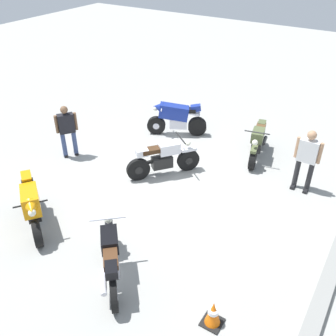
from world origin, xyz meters
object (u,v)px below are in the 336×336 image
(motorcycle_black_cruiser, at_px, (111,257))
(person_in_black_shirt, at_px, (67,129))
(motorcycle_olive_vintage, at_px, (258,142))
(traffic_cone, at_px, (213,313))
(person_in_white_shirt, at_px, (307,157))
(motorcycle_silver_cruiser, at_px, (163,158))
(motorcycle_orange_sportbike, at_px, (32,205))
(motorcycle_blue_sportbike, at_px, (176,118))

(motorcycle_black_cruiser, relative_size, person_in_black_shirt, 1.01)
(motorcycle_olive_vintage, relative_size, person_in_black_shirt, 1.20)
(person_in_black_shirt, distance_m, traffic_cone, 6.81)
(person_in_white_shirt, relative_size, traffic_cone, 3.21)
(motorcycle_silver_cruiser, bearing_deg, traffic_cone, -98.43)
(motorcycle_black_cruiser, bearing_deg, motorcycle_orange_sportbike, 42.52)
(motorcycle_olive_vintage, height_order, traffic_cone, motorcycle_olive_vintage)
(motorcycle_silver_cruiser, height_order, motorcycle_orange_sportbike, motorcycle_orange_sportbike)
(person_in_black_shirt, xyz_separation_m, traffic_cone, (2.83, 6.16, -0.65))
(motorcycle_silver_cruiser, height_order, motorcycle_olive_vintage, motorcycle_silver_cruiser)
(motorcycle_olive_vintage, bearing_deg, person_in_black_shirt, -70.33)
(motorcycle_olive_vintage, bearing_deg, motorcycle_orange_sportbike, -41.37)
(person_in_white_shirt, xyz_separation_m, traffic_cone, (4.85, -0.15, -0.71))
(motorcycle_black_cruiser, height_order, motorcycle_silver_cruiser, same)
(motorcycle_blue_sportbike, xyz_separation_m, motorcycle_silver_cruiser, (2.26, 0.95, -0.07))
(motorcycle_orange_sportbike, xyz_separation_m, person_in_black_shirt, (-2.71, -1.57, 0.32))
(person_in_white_shirt, bearing_deg, motorcycle_olive_vintage, -119.15)
(motorcycle_black_cruiser, relative_size, motorcycle_silver_cruiser, 0.95)
(motorcycle_blue_sportbike, xyz_separation_m, traffic_cone, (5.74, 4.22, -0.33))
(person_in_white_shirt, bearing_deg, motorcycle_orange_sportbike, -44.27)
(motorcycle_silver_cruiser, xyz_separation_m, motorcycle_orange_sportbike, (3.35, -1.33, 0.07))
(motorcycle_black_cruiser, relative_size, motorcycle_orange_sportbike, 0.96)
(motorcycle_blue_sportbike, relative_size, motorcycle_silver_cruiser, 1.05)
(person_in_black_shirt, bearing_deg, traffic_cone, -169.21)
(motorcycle_black_cruiser, distance_m, motorcycle_olive_vintage, 5.92)
(motorcycle_silver_cruiser, height_order, person_in_black_shirt, person_in_black_shirt)
(motorcycle_olive_vintage, bearing_deg, motorcycle_blue_sportbike, -101.58)
(motorcycle_blue_sportbike, bearing_deg, motorcycle_black_cruiser, 80.71)
(motorcycle_black_cruiser, distance_m, person_in_white_shirt, 5.48)
(motorcycle_orange_sportbike, height_order, person_in_white_shirt, person_in_white_shirt)
(motorcycle_blue_sportbike, distance_m, motorcycle_silver_cruiser, 2.46)
(person_in_black_shirt, bearing_deg, motorcycle_silver_cruiser, -132.10)
(motorcycle_orange_sportbike, bearing_deg, motorcycle_olive_vintage, 96.67)
(motorcycle_olive_vintage, bearing_deg, motorcycle_black_cruiser, -18.89)
(motorcycle_silver_cruiser, xyz_separation_m, traffic_cone, (3.47, 3.27, -0.26))
(motorcycle_black_cruiser, height_order, traffic_cone, motorcycle_black_cruiser)
(person_in_black_shirt, bearing_deg, person_in_white_shirt, -126.82)
(motorcycle_blue_sportbike, distance_m, traffic_cone, 7.13)
(motorcycle_black_cruiser, distance_m, person_in_black_shirt, 5.00)
(motorcycle_blue_sportbike, relative_size, motorcycle_olive_vintage, 0.93)
(traffic_cone, bearing_deg, motorcycle_orange_sportbike, -91.47)
(motorcycle_blue_sportbike, height_order, motorcycle_orange_sportbike, same)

